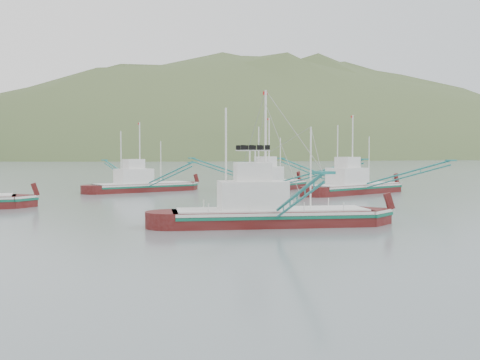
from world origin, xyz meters
name	(u,v)px	position (x,y,z in m)	size (l,w,h in m)	color
ground	(278,230)	(0.00, 0.00, 0.00)	(1200.00, 1200.00, 0.00)	slate
main_boat	(270,198)	(0.57, 2.17, 2.07)	(14.98, 25.56, 10.62)	#460C0B
bg_boat_right	(354,178)	(26.32, 26.63, 2.01)	(15.28, 26.22, 10.82)	#460C0B
bg_boat_far	(142,179)	(3.02, 42.39, 1.71)	(14.16, 24.61, 10.06)	#460C0B
bg_boat_extra	(270,174)	(19.68, 36.80, 2.29)	(18.93, 24.22, 10.82)	#460C0B
headland_right	(274,157)	(240.00, 430.00, 0.00)	(684.00, 432.00, 306.00)	#45592D
ridge_distant	(8,157)	(30.00, 560.00, 0.00)	(960.00, 400.00, 240.00)	slate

